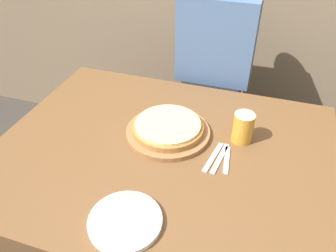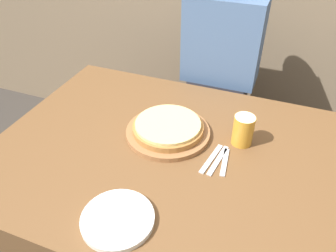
{
  "view_description": "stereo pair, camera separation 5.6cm",
  "coord_description": "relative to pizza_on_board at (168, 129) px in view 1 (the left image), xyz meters",
  "views": [
    {
      "loc": [
        0.31,
        -0.88,
        1.57
      ],
      "look_at": [
        -0.01,
        0.09,
        0.79
      ],
      "focal_mm": 35.0,
      "sensor_mm": 36.0,
      "label": 1
    },
    {
      "loc": [
        0.36,
        -0.86,
        1.57
      ],
      "look_at": [
        -0.01,
        0.09,
        0.79
      ],
      "focal_mm": 35.0,
      "sensor_mm": 36.0,
      "label": 2
    }
  ],
  "objects": [
    {
      "name": "dining_table",
      "position": [
        0.01,
        -0.09,
        -0.4
      ],
      "size": [
        1.28,
        1.0,
        0.75
      ],
      "color": "brown",
      "rests_on": "ground_plane"
    },
    {
      "name": "fork",
      "position": [
        0.2,
        -0.08,
        -0.02
      ],
      "size": [
        0.05,
        0.17,
        0.0
      ],
      "color": "silver",
      "rests_on": "dining_table"
    },
    {
      "name": "diner_person",
      "position": [
        0.07,
        0.56,
        -0.12
      ],
      "size": [
        0.37,
        0.2,
        1.34
      ],
      "color": "#33333D",
      "rests_on": "ground_plane"
    },
    {
      "name": "dinner_plate",
      "position": [
        0.01,
        -0.44,
        -0.02
      ],
      "size": [
        0.22,
        0.22,
        0.02
      ],
      "color": "white",
      "rests_on": "dining_table"
    },
    {
      "name": "dinner_knife",
      "position": [
        0.23,
        -0.08,
        -0.02
      ],
      "size": [
        0.04,
        0.17,
        0.0
      ],
      "color": "silver",
      "rests_on": "dining_table"
    },
    {
      "name": "spoon",
      "position": [
        0.25,
        -0.08,
        -0.02
      ],
      "size": [
        0.03,
        0.15,
        0.0
      ],
      "color": "silver",
      "rests_on": "dining_table"
    },
    {
      "name": "beer_glass",
      "position": [
        0.28,
        0.05,
        0.04
      ],
      "size": [
        0.08,
        0.08,
        0.12
      ],
      "color": "gold",
      "rests_on": "dining_table"
    },
    {
      "name": "pizza_on_board",
      "position": [
        0.0,
        0.0,
        0.0
      ],
      "size": [
        0.33,
        0.33,
        0.06
      ],
      "color": "#99663D",
      "rests_on": "dining_table"
    }
  ]
}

